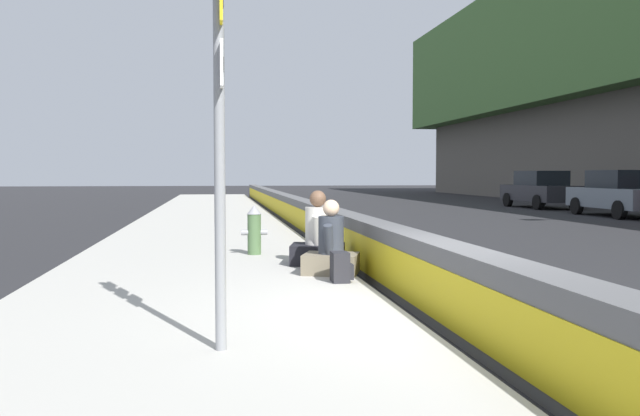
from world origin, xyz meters
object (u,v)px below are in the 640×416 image
at_px(seated_person_middle, 318,241).
at_px(backpack, 341,267).
at_px(parked_car_midline, 540,189).
at_px(route_sign_post, 220,92).
at_px(seated_person_foreground, 331,250).
at_px(parked_car_fourth, 620,193).
at_px(fire_hydrant, 254,229).

height_order(seated_person_middle, backpack, seated_person_middle).
relative_size(backpack, parked_car_midline, 0.09).
bearing_deg(parked_car_midline, route_sign_post, 147.51).
bearing_deg(backpack, seated_person_foreground, -0.05).
xyz_separation_m(route_sign_post, parked_car_fourth, (16.81, -14.57, -1.37)).
relative_size(fire_hydrant, seated_person_middle, 0.75).
height_order(seated_person_foreground, parked_car_fourth, parked_car_fourth).
height_order(fire_hydrant, parked_car_fourth, parked_car_fourth).
relative_size(fire_hydrant, parked_car_midline, 0.19).
distance_m(route_sign_post, seated_person_foreground, 4.60).
relative_size(seated_person_middle, parked_car_midline, 0.26).
bearing_deg(parked_car_midline, parked_car_fourth, 179.13).
bearing_deg(parked_car_midline, seated_person_middle, 144.04).
height_order(route_sign_post, parked_car_fourth, route_sign_post).
relative_size(route_sign_post, parked_car_fourth, 0.79).
bearing_deg(parked_car_fourth, route_sign_post, 139.08).
relative_size(route_sign_post, seated_person_foreground, 3.37).
xyz_separation_m(seated_person_foreground, seated_person_middle, (1.02, 0.04, 0.03)).
distance_m(backpack, parked_car_midline, 23.76).
bearing_deg(route_sign_post, backpack, -26.60).
bearing_deg(seated_person_foreground, seated_person_middle, 2.07).
distance_m(fire_hydrant, parked_car_fourth, 17.41).
distance_m(route_sign_post, parked_car_midline, 27.32).
distance_m(fire_hydrant, seated_person_middle, 1.70).
bearing_deg(route_sign_post, seated_person_middle, -17.44).
relative_size(seated_person_foreground, seated_person_middle, 0.91).
height_order(parked_car_fourth, parked_car_midline, same).
relative_size(route_sign_post, seated_person_middle, 3.07).
xyz_separation_m(fire_hydrant, parked_car_midline, (16.64, -14.03, 0.27)).
relative_size(seated_person_middle, backpack, 2.93).
height_order(backpack, parked_car_fourth, parked_car_fourth).
relative_size(route_sign_post, fire_hydrant, 4.09).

